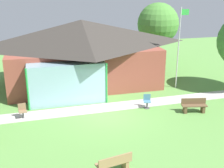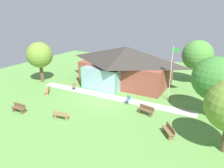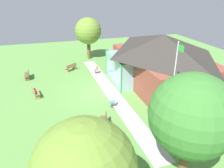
# 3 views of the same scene
# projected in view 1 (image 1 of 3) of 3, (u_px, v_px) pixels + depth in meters

# --- Properties ---
(ground_plane) EXTENTS (44.00, 44.00, 0.00)m
(ground_plane) POSITION_uv_depth(u_px,v_px,m) (109.00, 115.00, 17.46)
(ground_plane) COLOR #609947
(pavilion) EXTENTS (11.83, 8.13, 4.86)m
(pavilion) POSITION_uv_depth(u_px,v_px,m) (82.00, 52.00, 22.18)
(pavilion) COLOR brown
(pavilion) RESTS_ON ground_plane
(footpath) EXTENTS (18.66, 1.69, 0.03)m
(footpath) POSITION_uv_depth(u_px,v_px,m) (105.00, 108.00, 18.49)
(footpath) COLOR #BCB7B2
(footpath) RESTS_ON ground_plane
(flagpole) EXTENTS (0.64, 0.08, 5.85)m
(flagpole) POSITION_uv_depth(u_px,v_px,m) (179.00, 45.00, 21.04)
(flagpole) COLOR silver
(flagpole) RESTS_ON ground_plane
(bench_front_center) EXTENTS (1.56, 0.72, 0.84)m
(bench_front_center) POSITION_uv_depth(u_px,v_px,m) (114.00, 164.00, 12.07)
(bench_front_center) COLOR #9E7A51
(bench_front_center) RESTS_ON ground_plane
(bench_mid_right) EXTENTS (1.56, 0.73, 0.84)m
(bench_mid_right) POSITION_uv_depth(u_px,v_px,m) (194.00, 106.00, 17.77)
(bench_mid_right) COLOR brown
(bench_mid_right) RESTS_ON ground_plane
(patio_chair_lawn_spare) EXTENTS (0.54, 0.54, 0.86)m
(patio_chair_lawn_spare) POSITION_uv_depth(u_px,v_px,m) (147.00, 101.00, 18.39)
(patio_chair_lawn_spare) COLOR teal
(patio_chair_lawn_spare) RESTS_ON ground_plane
(patio_chair_west) EXTENTS (0.50, 0.50, 0.86)m
(patio_chair_west) POSITION_uv_depth(u_px,v_px,m) (23.00, 111.00, 16.97)
(patio_chair_west) COLOR #8C6B4C
(patio_chair_west) RESTS_ON ground_plane
(tree_behind_pavilion_right) EXTENTS (3.89, 3.89, 5.71)m
(tree_behind_pavilion_right) POSITION_uv_depth(u_px,v_px,m) (158.00, 24.00, 27.87)
(tree_behind_pavilion_right) COLOR brown
(tree_behind_pavilion_right) RESTS_ON ground_plane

